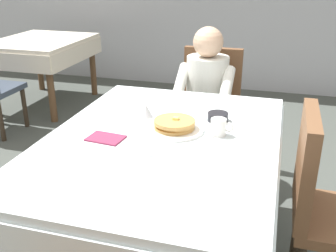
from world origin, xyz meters
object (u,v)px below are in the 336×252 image
object	(u,v)px
plate_breakfast	(176,129)
cup_coffee	(219,127)
fork_left_of_plate	(139,128)
dining_table_main	(162,154)
spoon_near_edge	(156,156)
breakfast_stack	(175,124)
chair_diner	(209,103)
background_table_far	(41,50)
knife_right_of_plate	(212,136)
syrup_pitcher	(146,110)
diner_person	(206,91)
bowl_butter	(218,117)
chair_right_side	(324,198)

from	to	relation	value
plate_breakfast	cup_coffee	world-z (taller)	cup_coffee
fork_left_of_plate	dining_table_main	bearing A→B (deg)	-121.03
fork_left_of_plate	spoon_near_edge	bearing A→B (deg)	-151.99
dining_table_main	breakfast_stack	size ratio (longest dim) A/B	7.29
fork_left_of_plate	cup_coffee	bearing A→B (deg)	-90.76
chair_diner	background_table_far	size ratio (longest dim) A/B	0.83
dining_table_main	knife_right_of_plate	bearing A→B (deg)	17.10
syrup_pitcher	background_table_far	distance (m)	2.67
chair_diner	diner_person	world-z (taller)	diner_person
knife_right_of_plate	dining_table_main	bearing A→B (deg)	107.32
cup_coffee	knife_right_of_plate	distance (m)	0.06
cup_coffee	knife_right_of_plate	size ratio (longest dim) A/B	0.57
fork_left_of_plate	spoon_near_edge	xyz separation A→B (m)	(0.18, -0.28, 0.00)
bowl_butter	fork_left_of_plate	size ratio (longest dim) A/B	0.61
breakfast_stack	bowl_butter	bearing A→B (deg)	47.56
dining_table_main	diner_person	world-z (taller)	diner_person
chair_right_side	breakfast_stack	xyz separation A→B (m)	(-0.73, 0.09, 0.25)
diner_person	plate_breakfast	bearing A→B (deg)	91.43
cup_coffee	syrup_pitcher	distance (m)	0.44
diner_person	cup_coffee	bearing A→B (deg)	104.58
chair_right_side	knife_right_of_plate	distance (m)	0.58
cup_coffee	background_table_far	xyz separation A→B (m)	(-2.30, 2.03, -0.16)
chair_right_side	dining_table_main	bearing A→B (deg)	-90.00
dining_table_main	fork_left_of_plate	world-z (taller)	fork_left_of_plate
chair_right_side	spoon_near_edge	size ratio (longest dim) A/B	6.20
plate_breakfast	breakfast_stack	distance (m)	0.03
syrup_pitcher	background_table_far	xyz separation A→B (m)	(-1.87, 1.90, -0.15)
bowl_butter	fork_left_of_plate	distance (m)	0.43
bowl_butter	knife_right_of_plate	bearing A→B (deg)	-87.20
chair_right_side	fork_left_of_plate	size ratio (longest dim) A/B	5.17
chair_diner	chair_right_side	size ratio (longest dim) A/B	1.00
background_table_far	plate_breakfast	bearing A→B (deg)	-44.47
chair_diner	spoon_near_edge	bearing A→B (deg)	90.53
knife_right_of_plate	background_table_far	distance (m)	3.07
diner_person	cup_coffee	size ratio (longest dim) A/B	9.91
diner_person	bowl_butter	distance (m)	0.76
diner_person	spoon_near_edge	world-z (taller)	diner_person
dining_table_main	fork_left_of_plate	bearing A→B (deg)	153.78
plate_breakfast	knife_right_of_plate	xyz separation A→B (m)	(0.19, -0.02, -0.01)
diner_person	background_table_far	bearing A→B (deg)	-28.58
cup_coffee	syrup_pitcher	size ratio (longest dim) A/B	1.41
breakfast_stack	cup_coffee	size ratio (longest dim) A/B	1.85
spoon_near_edge	background_table_far	bearing A→B (deg)	125.97
fork_left_of_plate	background_table_far	xyz separation A→B (m)	(-1.89, 2.06, -0.12)
bowl_butter	diner_person	bearing A→B (deg)	105.57
knife_right_of_plate	background_table_far	size ratio (longest dim) A/B	0.18
fork_left_of_plate	spoon_near_edge	size ratio (longest dim) A/B	1.20
chair_diner	cup_coffee	bearing A→B (deg)	102.53
breakfast_stack	background_table_far	xyz separation A→B (m)	(-2.08, 2.05, -0.16)
chair_right_side	knife_right_of_plate	bearing A→B (deg)	-97.64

